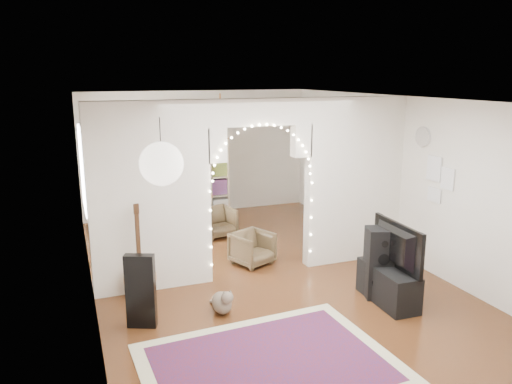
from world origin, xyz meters
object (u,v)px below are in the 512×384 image
object	(u,v)px
floor_speaker	(380,263)
dining_table	(177,198)
dining_chair_left	(252,248)
media_console	(388,285)
bookcase	(190,178)
dining_chair_right	(217,222)
acoustic_guitar	(139,263)

from	to	relation	value
floor_speaker	dining_table	xyz separation A→B (m)	(-1.99, 3.94, 0.18)
floor_speaker	dining_chair_left	distance (m)	2.17
floor_speaker	media_console	world-z (taller)	floor_speaker
bookcase	media_console	bearing A→B (deg)	-68.11
dining_table	dining_chair_left	size ratio (longest dim) A/B	2.15
media_console	bookcase	bearing A→B (deg)	108.23
floor_speaker	dining_chair_right	distance (m)	3.64
floor_speaker	dining_chair_left	world-z (taller)	floor_speaker
dining_chair_right	bookcase	bearing A→B (deg)	84.36
media_console	dining_table	size ratio (longest dim) A/B	0.78
acoustic_guitar	dining_table	distance (m)	2.99
acoustic_guitar	media_console	distance (m)	3.42
bookcase	dining_chair_left	world-z (taller)	bookcase
dining_chair_left	dining_chair_right	distance (m)	1.60
acoustic_guitar	floor_speaker	world-z (taller)	acoustic_guitar
floor_speaker	media_console	size ratio (longest dim) A/B	1.00
floor_speaker	dining_table	size ratio (longest dim) A/B	0.78
media_console	dining_chair_right	size ratio (longest dim) A/B	1.63
acoustic_guitar	floor_speaker	xyz separation A→B (m)	(3.11, -1.17, -0.00)
bookcase	dining_chair_right	distance (m)	1.66
dining_chair_right	acoustic_guitar	bearing A→B (deg)	-139.66
acoustic_guitar	bookcase	xyz separation A→B (m)	(1.64, 3.75, 0.35)
media_console	dining_table	distance (m)	4.61
media_console	dining_table	xyz separation A→B (m)	(-2.00, 4.13, 0.43)
acoustic_guitar	dining_chair_right	xyz separation A→B (m)	(1.78, 2.20, -0.22)
media_console	dining_chair_right	xyz separation A→B (m)	(-1.35, 3.57, 0.03)
dining_table	floor_speaker	bearing A→B (deg)	-69.46
dining_table	dining_chair_left	distance (m)	2.33
floor_speaker	dining_chair_left	size ratio (longest dim) A/B	1.68
dining_chair_left	dining_chair_right	bearing A→B (deg)	70.63
dining_chair_left	acoustic_guitar	bearing A→B (deg)	174.13
dining_chair_left	dining_chair_right	world-z (taller)	dining_chair_right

